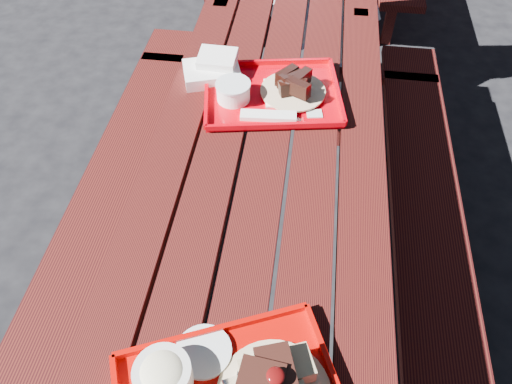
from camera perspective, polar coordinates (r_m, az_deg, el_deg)
ground at (r=2.11m, az=0.54°, el=-11.60°), size 60.00×60.00×0.00m
picnic_table_near at (r=1.64m, az=0.68°, el=-2.00°), size 1.41×2.40×0.75m
far_tray at (r=1.74m, az=1.62°, el=11.26°), size 0.51×0.43×0.08m
white_cloth at (r=1.83m, az=-4.89°, el=13.87°), size 0.23×0.20×0.08m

